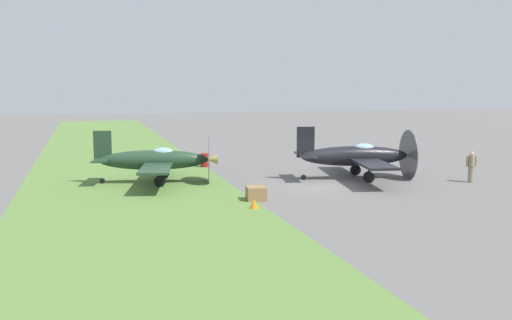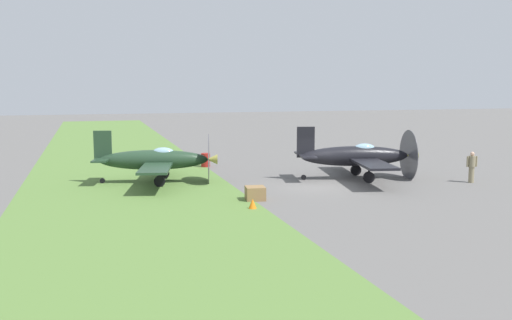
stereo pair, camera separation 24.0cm
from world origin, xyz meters
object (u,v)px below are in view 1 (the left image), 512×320
ground_crew_chief (471,166)px  runway_marker_cone (254,204)px  fuel_drum (205,160)px  supply_crate (256,193)px  airplane_lead (357,156)px  airplane_wingman (156,160)px

ground_crew_chief → runway_marker_cone: (3.01, -13.56, -0.69)m
fuel_drum → supply_crate: 11.44m
supply_crate → airplane_lead: bearing=119.3°
airplane_wingman → supply_crate: airplane_wingman is taller
airplane_lead → runway_marker_cone: size_ratio=20.54×
fuel_drum → runway_marker_cone: 13.24m
supply_crate → runway_marker_cone: bearing=-19.8°
airplane_wingman → fuel_drum: (-5.31, 3.84, -0.83)m
airplane_lead → ground_crew_chief: (2.89, 5.60, -0.43)m
ground_crew_chief → runway_marker_cone: 13.91m
supply_crate → ground_crew_chief: bearing=95.4°
ground_crew_chief → fuel_drum: size_ratio=1.92×
airplane_wingman → supply_crate: bearing=45.2°
fuel_drum → airplane_wingman: bearing=-35.9°
airplane_wingman → runway_marker_cone: size_ratio=19.62×
airplane_lead → airplane_wingman: bearing=-89.3°
airplane_lead → ground_crew_chief: size_ratio=5.22×
ground_crew_chief → fuel_drum: 16.56m
supply_crate → runway_marker_cone: supply_crate is taller
airplane_lead → ground_crew_chief: bearing=73.5°
airplane_lead → airplane_wingman: (-2.02, -11.28, -0.06)m
airplane_lead → fuel_drum: size_ratio=10.04×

